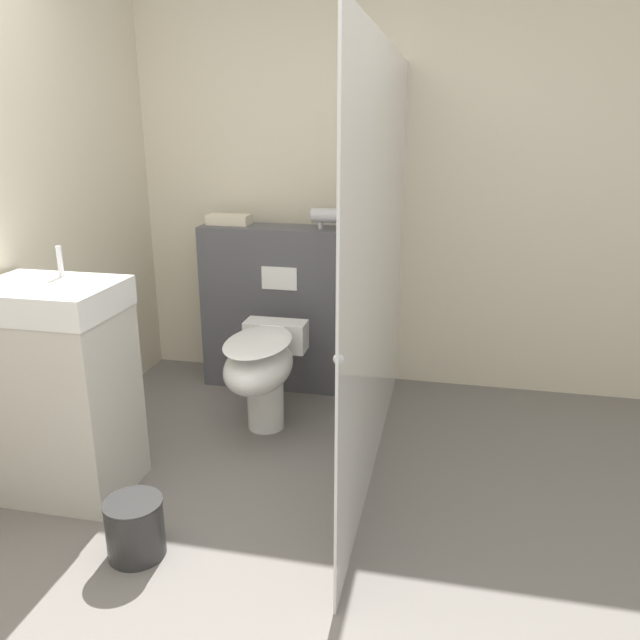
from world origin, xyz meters
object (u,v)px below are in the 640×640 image
at_px(hair_drier, 328,216).
at_px(waste_bin, 135,528).
at_px(toilet, 262,367).
at_px(sink_vanity, 60,390).

relative_size(hair_drier, waste_bin, 0.83).
bearing_deg(hair_drier, toilet, -110.22).
distance_m(sink_vanity, hair_drier, 1.78).
distance_m(toilet, hair_drier, 1.00).
relative_size(toilet, waste_bin, 2.87).
bearing_deg(hair_drier, sink_vanity, -124.85).
relative_size(sink_vanity, hair_drier, 5.64).
distance_m(toilet, sink_vanity, 1.04).
height_order(toilet, waste_bin, toilet).
xyz_separation_m(sink_vanity, hair_drier, (0.95, 1.37, 0.62)).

